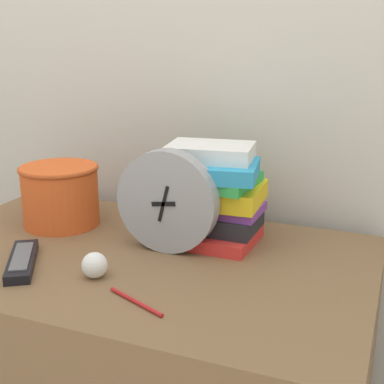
{
  "coord_description": "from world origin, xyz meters",
  "views": [
    {
      "loc": [
        0.54,
        -0.66,
        1.21
      ],
      "look_at": [
        0.1,
        0.43,
        0.86
      ],
      "focal_mm": 50.0,
      "sensor_mm": 36.0,
      "label": 1
    }
  ],
  "objects_px": {
    "basket": "(60,193)",
    "crumpled_paper_ball": "(95,265)",
    "tv_remote": "(22,261)",
    "desk_clock": "(167,202)",
    "book_stack": "(214,194)",
    "pen": "(136,302)"
  },
  "relations": [
    {
      "from": "book_stack",
      "to": "crumpled_paper_ball",
      "type": "height_order",
      "value": "book_stack"
    },
    {
      "from": "basket",
      "to": "tv_remote",
      "type": "bearing_deg",
      "value": -73.41
    },
    {
      "from": "desk_clock",
      "to": "book_stack",
      "type": "xyz_separation_m",
      "value": [
        0.07,
        0.11,
        -0.01
      ]
    },
    {
      "from": "basket",
      "to": "tv_remote",
      "type": "xyz_separation_m",
      "value": [
        0.07,
        -0.25,
        -0.07
      ]
    },
    {
      "from": "book_stack",
      "to": "pen",
      "type": "relative_size",
      "value": 1.72
    },
    {
      "from": "basket",
      "to": "crumpled_paper_ball",
      "type": "relative_size",
      "value": 3.8
    },
    {
      "from": "tv_remote",
      "to": "crumpled_paper_ball",
      "type": "relative_size",
      "value": 3.7
    },
    {
      "from": "desk_clock",
      "to": "crumpled_paper_ball",
      "type": "height_order",
      "value": "desk_clock"
    },
    {
      "from": "desk_clock",
      "to": "pen",
      "type": "bearing_deg",
      "value": -78.64
    },
    {
      "from": "tv_remote",
      "to": "crumpled_paper_ball",
      "type": "distance_m",
      "value": 0.18
    },
    {
      "from": "desk_clock",
      "to": "crumpled_paper_ball",
      "type": "distance_m",
      "value": 0.22
    },
    {
      "from": "desk_clock",
      "to": "tv_remote",
      "type": "xyz_separation_m",
      "value": [
        -0.25,
        -0.19,
        -0.11
      ]
    },
    {
      "from": "basket",
      "to": "pen",
      "type": "xyz_separation_m",
      "value": [
        0.38,
        -0.31,
        -0.08
      ]
    },
    {
      "from": "basket",
      "to": "book_stack",
      "type": "bearing_deg",
      "value": 6.97
    },
    {
      "from": "basket",
      "to": "tv_remote",
      "type": "height_order",
      "value": "basket"
    },
    {
      "from": "desk_clock",
      "to": "crumpled_paper_ball",
      "type": "bearing_deg",
      "value": -113.28
    },
    {
      "from": "basket",
      "to": "pen",
      "type": "bearing_deg",
      "value": -39.32
    },
    {
      "from": "desk_clock",
      "to": "crumpled_paper_ball",
      "type": "xyz_separation_m",
      "value": [
        -0.08,
        -0.18,
        -0.09
      ]
    },
    {
      "from": "book_stack",
      "to": "tv_remote",
      "type": "xyz_separation_m",
      "value": [
        -0.33,
        -0.3,
        -0.1
      ]
    },
    {
      "from": "book_stack",
      "to": "crumpled_paper_ball",
      "type": "bearing_deg",
      "value": -117.44
    },
    {
      "from": "book_stack",
      "to": "crumpled_paper_ball",
      "type": "distance_m",
      "value": 0.34
    },
    {
      "from": "tv_remote",
      "to": "crumpled_paper_ball",
      "type": "xyz_separation_m",
      "value": [
        0.18,
        0.01,
        0.02
      ]
    }
  ]
}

